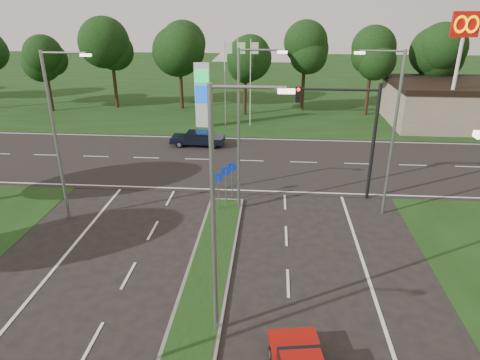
{
  "coord_description": "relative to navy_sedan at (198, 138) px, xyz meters",
  "views": [
    {
      "loc": [
        2.66,
        -6.27,
        11.19
      ],
      "look_at": [
        0.95,
        15.01,
        2.2
      ],
      "focal_mm": 32.0,
      "sensor_mm": 36.0,
      "label": 1
    }
  ],
  "objects": [
    {
      "name": "verge_far",
      "position": [
        3.55,
        27.65,
        -0.64
      ],
      "size": [
        160.0,
        50.0,
        0.02
      ],
      "primitive_type": "cube",
      "color": "black",
      "rests_on": "ground"
    },
    {
      "name": "streetlight_right_far",
      "position": [
        12.35,
        -11.35,
        4.44
      ],
      "size": [
        2.53,
        0.22,
        9.0
      ],
      "rotation": [
        0.0,
        0.0,
        3.14
      ],
      "color": "gray",
      "rests_on": "ground"
    },
    {
      "name": "median_signs",
      "position": [
        3.55,
        -10.95,
        1.08
      ],
      "size": [
        1.16,
        1.76,
        2.38
      ],
      "color": "gray",
      "rests_on": "ground"
    },
    {
      "name": "navy_sedan",
      "position": [
        0.0,
        0.0,
        0.0
      ],
      "size": [
        4.35,
        1.88,
        1.18
      ],
      "rotation": [
        0.0,
        0.0,
        1.55
      ],
      "color": "black",
      "rests_on": "ground"
    },
    {
      "name": "cross_road",
      "position": [
        3.55,
        -3.35,
        -0.64
      ],
      "size": [
        160.0,
        12.0,
        0.02
      ],
      "primitive_type": "cube",
      "color": "black",
      "rests_on": "ground"
    },
    {
      "name": "commercial_building",
      "position": [
        25.55,
        8.65,
        1.36
      ],
      "size": [
        16.0,
        9.0,
        4.0
      ],
      "primitive_type": "cube",
      "color": "gray",
      "rests_on": "ground"
    },
    {
      "name": "gas_pylon",
      "position": [
        -0.24,
        5.7,
        2.56
      ],
      "size": [
        5.8,
        1.26,
        8.0
      ],
      "color": "silver",
      "rests_on": "ground"
    },
    {
      "name": "streetlight_left_far",
      "position": [
        -4.75,
        -13.35,
        4.44
      ],
      "size": [
        2.53,
        0.22,
        9.0
      ],
      "color": "gray",
      "rests_on": "ground"
    },
    {
      "name": "streetlight_median_near",
      "position": [
        4.55,
        -21.35,
        4.44
      ],
      "size": [
        2.53,
        0.22,
        9.0
      ],
      "color": "gray",
      "rests_on": "ground"
    },
    {
      "name": "streetlight_median_far",
      "position": [
        4.55,
        -11.35,
        4.44
      ],
      "size": [
        2.53,
        0.22,
        9.0
      ],
      "color": "gray",
      "rests_on": "ground"
    },
    {
      "name": "traffic_signal",
      "position": [
        10.74,
        -9.36,
        4.02
      ],
      "size": [
        5.1,
        0.42,
        7.0
      ],
      "color": "black",
      "rests_on": "ground"
    },
    {
      "name": "treeline_far",
      "position": [
        3.65,
        12.58,
        6.19
      ],
      "size": [
        6.0,
        6.0,
        9.9
      ],
      "color": "black",
      "rests_on": "ground"
    },
    {
      "name": "mcdonalds_sign",
      "position": [
        21.55,
        4.62,
        7.35
      ],
      "size": [
        2.2,
        0.47,
        10.4
      ],
      "color": "silver",
      "rests_on": "ground"
    }
  ]
}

